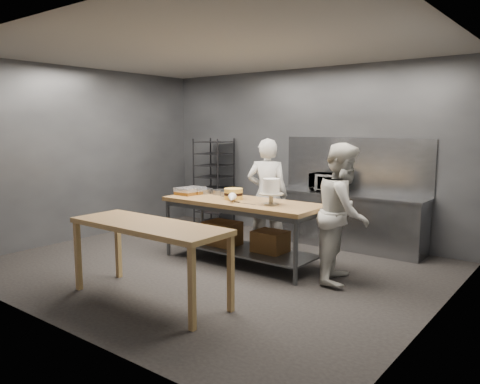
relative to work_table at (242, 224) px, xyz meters
The scene contains 16 objects.
ground 0.74m from the work_table, 112.87° to the right, with size 6.00×6.00×0.00m, color black.
back_wall 2.28m from the work_table, 94.98° to the left, with size 6.00×0.04×3.00m, color #4C4F54.
work_table is the anchor object (origin of this frame).
near_counter 1.87m from the work_table, 87.31° to the right, with size 2.00×0.70×0.90m.
back_counter 1.94m from the work_table, 64.93° to the left, with size 2.60×0.60×0.90m.
splashback_panel 2.34m from the work_table, 68.23° to the left, with size 2.60×0.02×0.90m, color slate.
speed_rack 2.60m from the work_table, 139.77° to the left, with size 0.68×0.73×1.75m.
chef_behind 0.86m from the work_table, 97.21° to the left, with size 0.66×0.43×1.80m, color silver.
chef_right 1.57m from the work_table, ahead, with size 0.87×0.67×1.78m, color silver.
microwave 1.88m from the work_table, 74.88° to the left, with size 0.54×0.37×0.30m, color black.
frosted_cake_stand 0.79m from the work_table, ahead, with size 0.34×0.34×0.36m.
layer_cake 0.46m from the work_table, behind, with size 0.27×0.27×0.16m.
cake_pans 0.78m from the work_table, 160.09° to the left, with size 0.79×0.30×0.07m.
piping_bag 0.48m from the work_table, 87.75° to the right, with size 0.12×0.12×0.38m, color white.
offset_spatula 0.44m from the work_table, 52.99° to the right, with size 0.36×0.02×0.02m.
pastry_clamshells 1.09m from the work_table, behind, with size 0.34×0.42×0.11m.
Camera 1 is at (4.24, -4.89, 1.98)m, focal length 35.00 mm.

